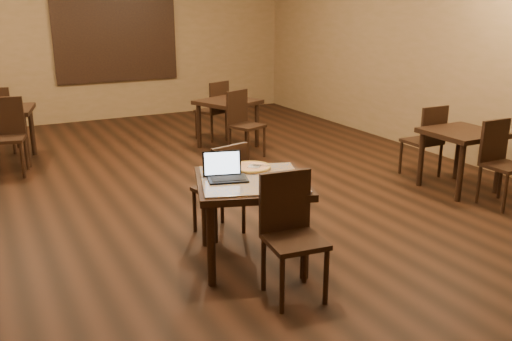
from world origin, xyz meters
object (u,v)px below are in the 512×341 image
other_table_b (1,118)px  other_table_b_chair_near (7,132)px  laptop (225,172)px  other_table_c_chair_near (500,158)px  other_table_a_chair_near (242,120)px  other_table_a_chair_far (215,107)px  chair_main_far (224,184)px  other_table_c (462,141)px  pizza_pan (251,169)px  chair_main_near (290,228)px  tiled_table (252,190)px  other_table_a (228,108)px  other_table_c_chair_far (427,137)px

other_table_b → other_table_b_chair_near: other_table_b_chair_near is taller
laptop → other_table_c_chair_near: (3.31, -0.11, -0.29)m
other_table_a_chair_near → other_table_a_chair_far: bearing=65.3°
chair_main_far → other_table_a_chair_near: bearing=-133.4°
chair_main_far → other_table_c: size_ratio=1.17×
pizza_pan → other_table_b_chair_near: 3.98m
chair_main_near → other_table_a_chair_far: bearing=79.3°
other_table_a_chair_near → chair_main_near: bearing=-132.9°
chair_main_near → pizza_pan: (0.11, 0.86, 0.22)m
tiled_table → laptop: (-0.20, 0.10, 0.16)m
tiled_table → laptop: size_ratio=3.10×
other_table_a_chair_far → other_table_c_chair_near: bearing=88.8°
pizza_pan → other_table_a_chair_far: (1.40, 4.02, -0.22)m
other_table_b_chair_near → chair_main_near: bearing=-56.5°
pizza_pan → other_table_c_chair_near: other_table_c_chair_near is taller
pizza_pan → other_table_b: size_ratio=0.34×
other_table_a_chair_near → other_table_a_chair_far: 1.15m
other_table_b_chair_near → other_table_c: other_table_b_chair_near is taller
tiled_table → other_table_a_chair_far: (1.52, 4.26, -0.11)m
pizza_pan → other_table_a: bearing=68.3°
tiled_table → other_table_a_chair_far: other_table_a_chair_far is taller
pizza_pan → other_table_c_chair_far: other_table_c_chair_far is taller
other_table_b_chair_near → other_table_c: bearing=-21.4°
tiled_table → other_table_c_chair_near: bearing=19.0°
tiled_table → laptop: 0.28m
chair_main_near → other_table_c_chair_near: bearing=17.7°
other_table_a_chair_near → other_table_c_chair_near: 3.53m
tiled_table → other_table_c: (3.10, 0.55, -0.05)m
pizza_pan → chair_main_far: bearing=104.9°
chair_main_far → other_table_a: 3.40m
other_table_c_chair_near → other_table_a_chair_near: bearing=118.6°
other_table_a_chair_near → other_table_c_chair_far: size_ratio=1.03×
other_table_b → laptop: bearing=-58.1°
other_table_a_chair_near → other_table_c_chair_near: size_ratio=1.03×
other_table_b_chair_near → other_table_c: (4.76, -3.25, 0.04)m
tiled_table → other_table_b_chair_near: (-1.65, 3.80, -0.09)m
other_table_b → other_table_b_chair_near: bearing=-75.1°
other_table_a_chair_far → other_table_c: 4.03m
other_table_c → other_table_a_chair_near: bearing=123.4°
tiled_table → other_table_c_chair_near: size_ratio=1.23×
chair_main_near → other_table_a: bearing=77.6°
chair_main_near → other_table_a_chair_far: size_ratio=0.99×
chair_main_near → other_table_a_chair_near: size_ratio=0.99×
other_table_a_chair_far → other_table_b_chair_near: other_table_b_chair_near is taller
pizza_pan → other_table_b: bearing=113.3°
chair_main_far → other_table_b_chair_near: other_table_b_chair_near is taller
laptop → other_table_a_chair_far: laptop is taller
laptop → other_table_a: (1.69, 3.58, -0.20)m
laptop → other_table_a_chair_far: bearing=83.7°
other_table_a_chair_far → other_table_c: bearing=91.5°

